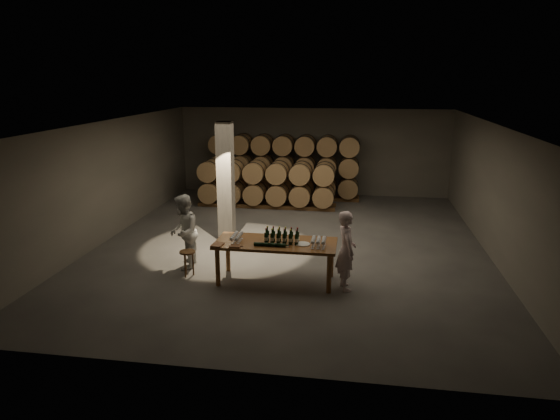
% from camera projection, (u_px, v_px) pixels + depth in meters
% --- Properties ---
extents(room, '(12.00, 12.00, 12.00)m').
position_uv_depth(room, '(226.00, 182.00, 13.34)').
color(room, '#4B4947').
rests_on(room, ground).
extents(tasting_table, '(2.60, 1.10, 0.90)m').
position_uv_depth(tasting_table, '(276.00, 247.00, 10.71)').
color(tasting_table, brown).
rests_on(tasting_table, ground).
extents(barrel_stack_back, '(5.48, 0.95, 2.31)m').
position_uv_depth(barrel_stack_back, '(284.00, 165.00, 18.09)').
color(barrel_stack_back, brown).
rests_on(barrel_stack_back, ground).
extents(barrel_stack_front, '(4.70, 0.95, 1.57)m').
position_uv_depth(barrel_stack_front, '(267.00, 183.00, 16.91)').
color(barrel_stack_front, brown).
rests_on(barrel_stack_front, ground).
extents(bottle_cluster, '(0.73, 0.23, 0.33)m').
position_uv_depth(bottle_cluster, '(282.00, 238.00, 10.60)').
color(bottle_cluster, black).
rests_on(bottle_cluster, tasting_table).
extents(lying_bottles, '(0.76, 0.08, 0.08)m').
position_uv_depth(lying_bottles, '(270.00, 245.00, 10.39)').
color(lying_bottles, black).
rests_on(lying_bottles, tasting_table).
extents(glass_cluster_left, '(0.20, 0.53, 0.18)m').
position_uv_depth(glass_cluster_left, '(237.00, 236.00, 10.67)').
color(glass_cluster_left, silver).
rests_on(glass_cluster_left, tasting_table).
extents(glass_cluster_right, '(0.31, 0.42, 0.18)m').
position_uv_depth(glass_cluster_right, '(319.00, 240.00, 10.39)').
color(glass_cluster_right, silver).
rests_on(glass_cluster_right, tasting_table).
extents(plate, '(0.31, 0.31, 0.02)m').
position_uv_depth(plate, '(303.00, 244.00, 10.53)').
color(plate, silver).
rests_on(plate, tasting_table).
extents(notebook_near, '(0.23, 0.19, 0.03)m').
position_uv_depth(notebook_near, '(235.00, 246.00, 10.39)').
color(notebook_near, brown).
rests_on(notebook_near, tasting_table).
extents(notebook_corner, '(0.24, 0.30, 0.02)m').
position_uv_depth(notebook_corner, '(217.00, 245.00, 10.48)').
color(notebook_corner, brown).
rests_on(notebook_corner, tasting_table).
extents(pen, '(0.14, 0.04, 0.01)m').
position_uv_depth(pen, '(240.00, 247.00, 10.38)').
color(pen, black).
rests_on(pen, tasting_table).
extents(stool, '(0.35, 0.35, 0.58)m').
position_uv_depth(stool, '(187.00, 256.00, 11.10)').
color(stool, brown).
rests_on(stool, ground).
extents(person_man, '(0.57, 0.71, 1.70)m').
position_uv_depth(person_man, '(346.00, 250.00, 10.32)').
color(person_man, silver).
rests_on(person_man, ground).
extents(person_woman, '(0.79, 0.95, 1.74)m').
position_uv_depth(person_woman, '(184.00, 232.00, 11.47)').
color(person_woman, silver).
rests_on(person_woman, ground).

